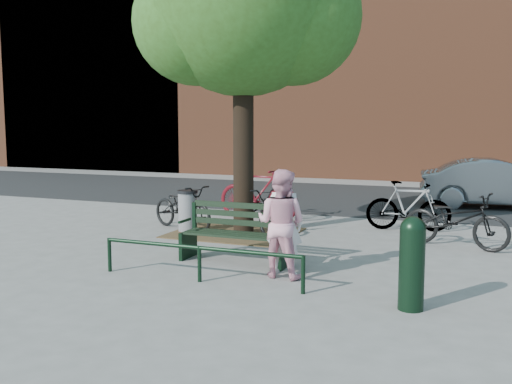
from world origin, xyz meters
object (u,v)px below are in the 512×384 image
at_px(bollard, 412,260).
at_px(person_right, 281,223).
at_px(person_left, 284,223).
at_px(bicycle_c, 254,210).
at_px(litter_bin, 188,211).
at_px(parked_car, 498,184).
at_px(park_bench, 237,232).

bearing_deg(bollard, person_right, 156.96).
xyz_separation_m(person_left, bicycle_c, (-1.62, 2.83, -0.29)).
relative_size(bollard, litter_bin, 1.31).
height_order(person_right, bollard, person_right).
bearing_deg(person_right, parked_car, -103.09).
distance_m(person_left, parked_car, 8.80).
bearing_deg(litter_bin, person_right, -40.87).
bearing_deg(litter_bin, parked_car, 45.12).
bearing_deg(person_left, parked_car, -110.60).
height_order(park_bench, litter_bin, park_bench).
bearing_deg(litter_bin, park_bench, -44.58).
relative_size(person_left, bicycle_c, 0.86).
xyz_separation_m(person_right, bollard, (1.92, -0.81, -0.18)).
distance_m(litter_bin, parked_car, 8.33).
xyz_separation_m(person_right, bicycle_c, (-1.62, 2.96, -0.31)).
height_order(person_left, litter_bin, person_left).
relative_size(park_bench, litter_bin, 2.05).
bearing_deg(bollard, parked_car, 83.45).
bearing_deg(bicycle_c, bollard, -95.03).
distance_m(person_right, bicycle_c, 3.38).
bearing_deg(litter_bin, bollard, -34.61).
height_order(person_left, bollard, person_left).
bearing_deg(person_left, bollard, 152.99).
bearing_deg(bicycle_c, park_bench, -122.39).
bearing_deg(parked_car, bicycle_c, 132.09).
distance_m(park_bench, person_left, 1.09).
height_order(bollard, litter_bin, bollard).
bearing_deg(person_left, park_bench, -26.70).
bearing_deg(bicycle_c, person_left, -108.39).
relative_size(park_bench, parked_car, 0.45).
height_order(litter_bin, bicycle_c, bicycle_c).
height_order(person_right, parked_car, person_right).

